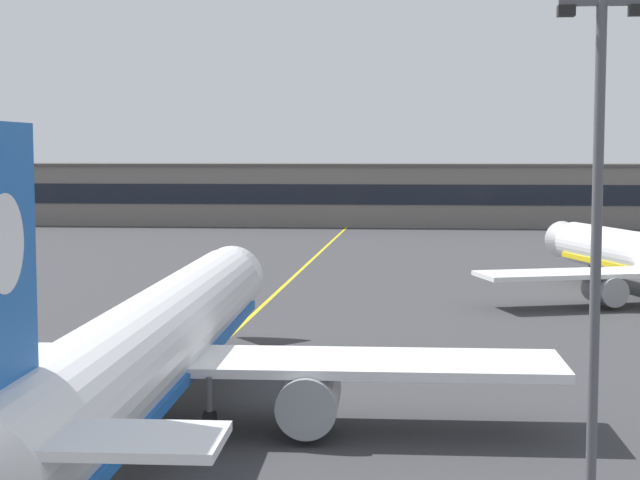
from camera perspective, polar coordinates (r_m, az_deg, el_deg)
name	(u,v)px	position (r m, az deg, el deg)	size (l,w,h in m)	color
taxiway_centreline	(208,357)	(55.37, -6.22, -6.41)	(0.30, 180.00, 0.01)	yellow
airliner_foreground	(151,346)	(40.84, -9.32, -5.77)	(32.05, 41.43, 11.65)	white
apron_lamp_post	(596,273)	(27.98, 14.96, -1.78)	(2.24, 0.90, 14.88)	#515156
safety_cone_by_nose_gear	(259,348)	(56.01, -3.40, -6.00)	(0.44, 0.44, 0.55)	orange
terminal_building	(412,194)	(148.91, 5.07, 2.54)	(148.10, 12.40, 8.85)	slate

